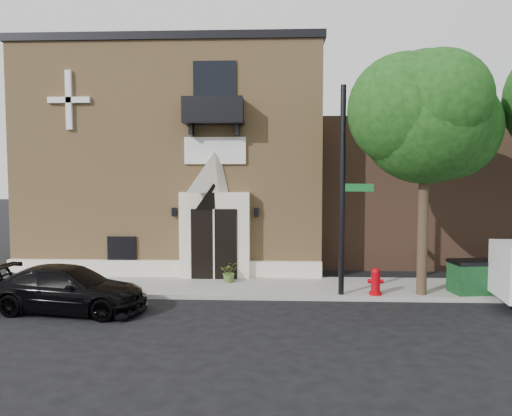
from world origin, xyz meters
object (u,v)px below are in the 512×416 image
Objects in this scene: black_sedan at (69,289)px; dumpster at (476,276)px; pedestrian_near at (505,265)px; fire_hydrant at (376,282)px; street_sign at (343,190)px.

black_sedan reaches higher than dumpster.
black_sedan is 13.86m from pedestrian_near.
pedestrian_near reaches higher than dumpster.
dumpster is (12.61, 2.25, 0.02)m from black_sedan.
fire_hydrant is 4.43m from pedestrian_near.
street_sign is 3.87× the size of pedestrian_near.
fire_hydrant is at bearing 5.93° from pedestrian_near.
fire_hydrant is at bearing 177.97° from dumpster.
pedestrian_near is (1.02, 0.28, 0.32)m from dumpster.
pedestrian_near is at bearing -72.73° from black_sedan.
street_sign is at bearing 177.48° from fire_hydrant.
dumpster is at bearing 12.12° from pedestrian_near.
black_sedan is 12.81m from dumpster.
dumpster is (3.34, 0.41, 0.12)m from fire_hydrant.
pedestrian_near reaches higher than black_sedan.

